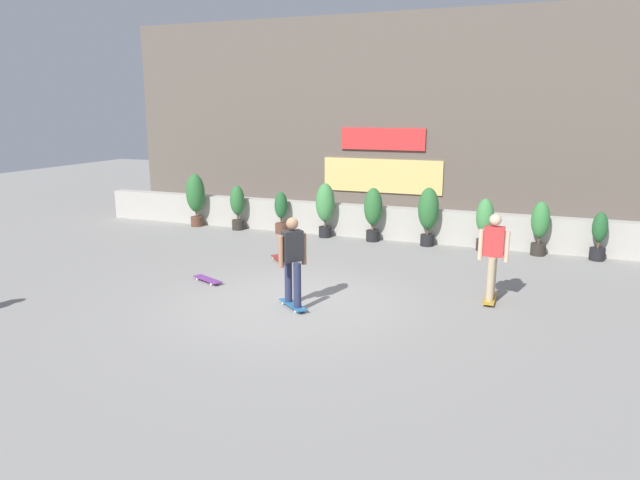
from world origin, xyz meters
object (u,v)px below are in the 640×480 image
object	(u,v)px
potted_plant_5	(428,212)
potted_plant_7	(540,225)
skateboard_aside	(207,279)
skater_far_right	(493,254)
potted_plant_0	(196,196)
potted_plant_2	(281,211)
potted_plant_6	(485,221)
skateboard_near_camera	(280,259)
potted_plant_1	(237,205)
skater_far_left	(293,259)
potted_plant_8	(599,235)
potted_plant_4	(373,211)
potted_plant_3	(325,206)

from	to	relation	value
potted_plant_5	potted_plant_7	distance (m)	2.78
skateboard_aside	skater_far_right	bearing A→B (deg)	8.75
potted_plant_0	potted_plant_2	size ratio (longest dim) A/B	1.32
potted_plant_6	skateboard_aside	size ratio (longest dim) A/B	1.66
potted_plant_0	skateboard_near_camera	distance (m)	5.18
potted_plant_1	skater_far_right	world-z (taller)	skater_far_right
skater_far_left	skateboard_aside	xyz separation A→B (m)	(-2.34, 0.82, -0.88)
potted_plant_2	skater_far_left	bearing A→B (deg)	-63.13
potted_plant_6	skater_far_left	distance (m)	6.43
potted_plant_2	potted_plant_8	xyz separation A→B (m)	(8.39, 0.00, -0.04)
potted_plant_0	skater_far_left	world-z (taller)	skater_far_left
potted_plant_6	skateboard_near_camera	world-z (taller)	potted_plant_6
potted_plant_4	skater_far_right	bearing A→B (deg)	-49.40
potted_plant_0	potted_plant_4	bearing A→B (deg)	-0.00
skater_far_left	skateboard_aside	bearing A→B (deg)	160.71
potted_plant_8	skater_far_right	distance (m)	4.62
potted_plant_1	skateboard_near_camera	bearing A→B (deg)	-46.52
potted_plant_4	skateboard_aside	distance (m)	5.48
potted_plant_3	skateboard_aside	world-z (taller)	potted_plant_3
potted_plant_1	potted_plant_3	size ratio (longest dim) A/B	0.87
potted_plant_0	potted_plant_5	world-z (taller)	potted_plant_0
potted_plant_8	potted_plant_3	bearing A→B (deg)	-180.00
potted_plant_2	potted_plant_7	xyz separation A→B (m)	(7.05, 0.00, 0.11)
potted_plant_4	potted_plant_7	size ratio (longest dim) A/B	1.09
potted_plant_4	skater_far_right	size ratio (longest dim) A/B	0.87
potted_plant_4	skater_far_left	xyz separation A→B (m)	(0.16, -5.79, 0.09)
potted_plant_0	skateboard_aside	size ratio (longest dim) A/B	1.99
potted_plant_5	potted_plant_0	bearing A→B (deg)	180.00
potted_plant_3	skateboard_near_camera	xyz separation A→B (m)	(-0.06, -2.89, -0.83)
potted_plant_1	potted_plant_0	bearing A→B (deg)	180.00
potted_plant_6	skateboard_aside	bearing A→B (deg)	-135.91
skater_far_left	potted_plant_4	bearing A→B (deg)	91.62
potted_plant_2	skater_far_right	bearing A→B (deg)	-33.11
potted_plant_7	skateboard_near_camera	world-z (taller)	potted_plant_7
potted_plant_4	skater_far_right	world-z (taller)	skater_far_right
skateboard_aside	skateboard_near_camera	bearing A→B (deg)	71.09
skateboard_near_camera	skateboard_aside	bearing A→B (deg)	-108.91
skateboard_near_camera	potted_plant_1	bearing A→B (deg)	133.48
potted_plant_3	skater_far_left	world-z (taller)	skater_far_left
potted_plant_7	skater_far_left	world-z (taller)	skater_far_left
potted_plant_5	skater_far_right	size ratio (longest dim) A/B	0.92
potted_plant_6	potted_plant_7	xyz separation A→B (m)	(1.33, -0.00, 0.00)
potted_plant_5	skateboard_near_camera	size ratio (longest dim) A/B	2.19
potted_plant_4	skateboard_near_camera	bearing A→B (deg)	-116.84
potted_plant_2	skateboard_aside	size ratio (longest dim) A/B	1.51
skater_far_left	skateboard_near_camera	xyz separation A→B (m)	(-1.63, 2.90, -0.88)
potted_plant_8	potted_plant_5	bearing A→B (deg)	180.00
potted_plant_6	skater_far_left	xyz separation A→B (m)	(-2.79, -5.79, 0.18)
potted_plant_2	potted_plant_4	distance (m)	2.78
potted_plant_2	potted_plant_3	xyz separation A→B (m)	(1.37, -0.00, 0.24)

